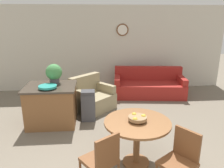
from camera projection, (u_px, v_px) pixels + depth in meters
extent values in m
cube|color=beige|center=(104.00, 49.00, 7.09)|extent=(8.00, 0.06, 2.70)
cylinder|color=brown|center=(122.00, 30.00, 6.92)|extent=(0.39, 0.02, 0.39)
cylinder|color=white|center=(122.00, 30.00, 6.91)|extent=(0.31, 0.01, 0.31)
cylinder|color=brown|center=(136.00, 162.00, 3.60)|extent=(0.44, 0.44, 0.04)
cylinder|color=brown|center=(137.00, 143.00, 3.49)|extent=(0.10, 0.10, 0.69)
cylinder|color=brown|center=(137.00, 122.00, 3.39)|extent=(1.04, 1.04, 0.03)
cylinder|color=brown|center=(102.00, 161.00, 3.34)|extent=(0.04, 0.04, 0.39)
cube|color=brown|center=(99.00, 160.00, 3.02)|extent=(0.59, 0.59, 0.05)
cube|color=brown|center=(108.00, 151.00, 2.81)|extent=(0.34, 0.26, 0.42)
cylinder|color=brown|center=(172.00, 165.00, 3.26)|extent=(0.04, 0.04, 0.39)
cube|color=brown|center=(177.00, 164.00, 2.93)|extent=(0.59, 0.59, 0.05)
cube|color=brown|center=(187.00, 144.00, 2.98)|extent=(0.26, 0.34, 0.42)
cylinder|color=olive|center=(137.00, 120.00, 3.38)|extent=(0.11, 0.11, 0.03)
cylinder|color=olive|center=(138.00, 118.00, 3.37)|extent=(0.29, 0.29, 0.05)
sphere|color=gold|center=(144.00, 117.00, 3.39)|extent=(0.08, 0.08, 0.08)
sphere|color=gold|center=(134.00, 115.00, 3.45)|extent=(0.08, 0.08, 0.08)
sphere|color=gold|center=(135.00, 120.00, 3.28)|extent=(0.08, 0.08, 0.08)
cube|color=brown|center=(52.00, 106.00, 4.87)|extent=(1.03, 0.84, 0.85)
cube|color=#42382D|center=(50.00, 87.00, 4.75)|extent=(1.09, 0.90, 0.04)
cylinder|color=teal|center=(48.00, 88.00, 4.55)|extent=(0.13, 0.13, 0.02)
cylinder|color=teal|center=(48.00, 86.00, 4.54)|extent=(0.38, 0.38, 0.04)
cylinder|color=#4C4C51|center=(55.00, 81.00, 4.92)|extent=(0.21, 0.21, 0.12)
sphere|color=#478E4C|center=(54.00, 72.00, 4.86)|extent=(0.36, 0.36, 0.36)
cube|color=#47474C|center=(88.00, 107.00, 5.07)|extent=(0.32, 0.27, 0.63)
cube|color=#3C3C41|center=(88.00, 93.00, 4.96)|extent=(0.31, 0.26, 0.09)
cube|color=maroon|center=(149.00, 89.00, 6.69)|extent=(2.19, 1.16, 0.42)
cube|color=maroon|center=(148.00, 73.00, 6.91)|extent=(2.11, 0.44, 0.42)
cube|color=maroon|center=(117.00, 86.00, 6.69)|extent=(0.26, 0.86, 0.61)
cube|color=maroon|center=(181.00, 86.00, 6.64)|extent=(0.26, 0.86, 0.61)
cube|color=#998966|center=(93.00, 102.00, 5.69)|extent=(1.24, 1.24, 0.40)
cube|color=#998966|center=(85.00, 84.00, 5.76)|extent=(0.81, 0.79, 0.47)
cube|color=#998966|center=(81.00, 103.00, 5.36)|extent=(0.61, 0.63, 0.61)
cube|color=#998966|center=(104.00, 94.00, 5.95)|extent=(0.61, 0.63, 0.61)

